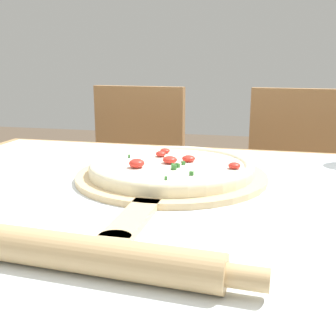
# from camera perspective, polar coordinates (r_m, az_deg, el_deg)

# --- Properties ---
(dining_table) EXTENTS (1.14, 0.96, 0.74)m
(dining_table) POSITION_cam_1_polar(r_m,az_deg,el_deg) (0.84, -3.99, -11.06)
(dining_table) COLOR #A87F51
(dining_table) RESTS_ON ground_plane
(towel_cloth) EXTENTS (1.06, 0.88, 0.00)m
(towel_cloth) POSITION_cam_1_polar(r_m,az_deg,el_deg) (0.79, -4.13, -3.52)
(towel_cloth) COLOR silver
(towel_cloth) RESTS_ON dining_table
(pizza_peel) EXTENTS (0.40, 0.57, 0.01)m
(pizza_peel) POSITION_cam_1_polar(r_m,az_deg,el_deg) (0.87, 0.21, -1.32)
(pizza_peel) COLOR #D6B784
(pizza_peel) RESTS_ON towel_cloth
(pizza) EXTENTS (0.34, 0.34, 0.04)m
(pizza) POSITION_cam_1_polar(r_m,az_deg,el_deg) (0.88, 0.45, 0.15)
(pizza) COLOR beige
(pizza) RESTS_ON pizza_peel
(rolling_pin) EXTENTS (0.47, 0.07, 0.05)m
(rolling_pin) POSITION_cam_1_polar(r_m,az_deg,el_deg) (0.52, -13.71, -10.92)
(rolling_pin) COLOR tan
(rolling_pin) RESTS_ON towel_cloth
(chair_left) EXTENTS (0.43, 0.43, 0.89)m
(chair_left) POSITION_cam_1_polar(r_m,az_deg,el_deg) (1.69, -4.96, -2.00)
(chair_left) COLOR #A37547
(chair_left) RESTS_ON ground_plane
(chair_right) EXTENTS (0.43, 0.43, 0.89)m
(chair_right) POSITION_cam_1_polar(r_m,az_deg,el_deg) (1.61, 16.99, -3.40)
(chair_right) COLOR #A37547
(chair_right) RESTS_ON ground_plane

